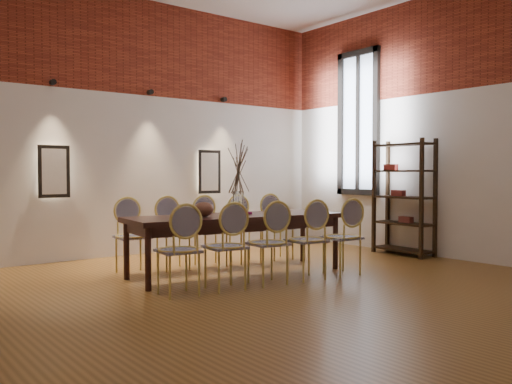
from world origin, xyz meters
TOP-DOWN VIEW (x-y plane):
  - floor at (0.00, 0.00)m, footprint 7.00×7.00m
  - wall_back at (0.00, 3.55)m, footprint 7.00×0.10m
  - wall_right at (3.55, 0.00)m, footprint 0.10×7.00m
  - brick_band_back at (0.00, 3.48)m, footprint 7.00×0.02m
  - brick_band_right at (3.48, 0.00)m, footprint 0.02×7.00m
  - niche_left at (-1.30, 3.45)m, footprint 0.36×0.06m
  - niche_right at (1.30, 3.45)m, footprint 0.36×0.06m
  - spot_fixture_left at (-1.30, 3.42)m, footprint 0.08×0.10m
  - spot_fixture_mid at (0.20, 3.42)m, footprint 0.08×0.10m
  - spot_fixture_right at (1.60, 3.42)m, footprint 0.08×0.10m
  - window_glass at (3.46, 2.00)m, footprint 0.02×0.78m
  - window_frame at (3.44, 2.00)m, footprint 0.08×0.90m
  - window_mullion at (3.44, 2.00)m, footprint 0.06×0.06m
  - dining_table at (0.26, 1.19)m, footprint 2.86×1.19m
  - chair_near_a at (-0.92, 0.59)m, footprint 0.49×0.49m
  - chair_near_b at (-0.37, 0.53)m, footprint 0.49×0.49m
  - chair_near_c at (0.18, 0.47)m, footprint 0.49×0.49m
  - chair_near_d at (0.73, 0.41)m, footprint 0.49×0.49m
  - chair_near_e at (1.28, 0.35)m, footprint 0.49×0.49m
  - chair_far_a at (-0.76, 2.04)m, footprint 0.49×0.49m
  - chair_far_b at (-0.21, 1.98)m, footprint 0.49×0.49m
  - chair_far_c at (0.34, 1.91)m, footprint 0.49×0.49m
  - chair_far_d at (0.89, 1.85)m, footprint 0.49×0.49m
  - chair_far_e at (1.44, 1.79)m, footprint 0.49×0.49m
  - vase at (0.29, 1.19)m, footprint 0.14×0.14m
  - dried_branches at (0.29, 1.19)m, footprint 0.50×0.50m
  - bowl at (-0.23, 1.20)m, footprint 0.24×0.24m
  - book at (0.35, 1.25)m, footprint 0.28×0.21m
  - shelving_rack at (3.28, 0.91)m, footprint 0.44×1.02m

SIDE VIEW (x-z plane):
  - floor at x=0.00m, z-range -0.02..0.00m
  - dining_table at x=0.26m, z-range 0.00..0.75m
  - chair_near_a at x=-0.92m, z-range 0.00..0.94m
  - chair_near_b at x=-0.37m, z-range 0.00..0.94m
  - chair_near_c at x=0.18m, z-range 0.00..0.94m
  - chair_near_d at x=0.73m, z-range 0.00..0.94m
  - chair_near_e at x=1.28m, z-range 0.00..0.94m
  - chair_far_a at x=-0.76m, z-range 0.00..0.94m
  - chair_far_b at x=-0.21m, z-range 0.00..0.94m
  - chair_far_c at x=0.34m, z-range 0.00..0.94m
  - chair_far_d at x=0.89m, z-range 0.00..0.94m
  - chair_far_e at x=1.44m, z-range 0.00..0.94m
  - book at x=0.35m, z-range 0.75..0.78m
  - bowl at x=-0.23m, z-range 0.75..0.93m
  - vase at x=0.29m, z-range 0.75..1.05m
  - shelving_rack at x=3.28m, z-range 0.00..1.80m
  - niche_left at x=-1.30m, z-range 0.97..1.63m
  - niche_right at x=1.30m, z-range 0.97..1.63m
  - dried_branches at x=0.29m, z-range 1.00..1.70m
  - wall_back at x=0.00m, z-range 0.00..4.00m
  - wall_right at x=3.55m, z-range 0.00..4.00m
  - window_glass at x=3.46m, z-range 0.96..3.34m
  - window_frame at x=3.44m, z-range 0.90..3.40m
  - window_mullion at x=3.44m, z-range 0.95..3.35m
  - spot_fixture_left at x=-1.30m, z-range 2.51..2.59m
  - spot_fixture_mid at x=0.20m, z-range 2.51..2.59m
  - spot_fixture_right at x=1.60m, z-range 2.51..2.59m
  - brick_band_back at x=0.00m, z-range 2.50..4.00m
  - brick_band_right at x=3.48m, z-range 2.50..4.00m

